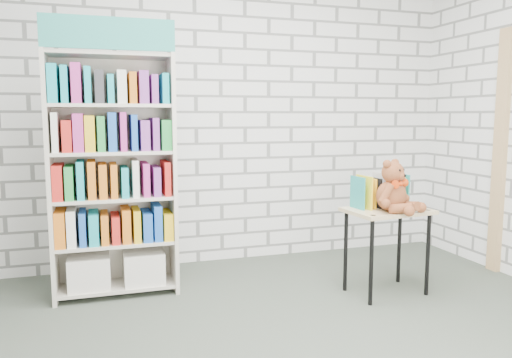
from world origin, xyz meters
name	(u,v)px	position (x,y,z in m)	size (l,w,h in m)	color
ground	(304,354)	(0.00, 0.00, 0.00)	(4.50, 4.50, 0.00)	#3E473C
room_shell	(308,37)	(0.00, 0.00, 1.78)	(4.52, 4.02, 2.81)	silver
bookshelf	(113,174)	(-0.99, 1.36, 0.93)	(0.91, 0.36, 2.05)	beige
display_table	(387,221)	(1.00, 0.74, 0.57)	(0.65, 0.48, 0.66)	tan
table_books	(380,191)	(0.99, 0.84, 0.79)	(0.45, 0.23, 0.26)	teal
teddy_bear	(394,191)	(0.98, 0.64, 0.82)	(0.37, 0.35, 0.39)	brown
door_trim	(500,153)	(2.23, 0.95, 1.05)	(0.05, 0.12, 2.10)	tan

